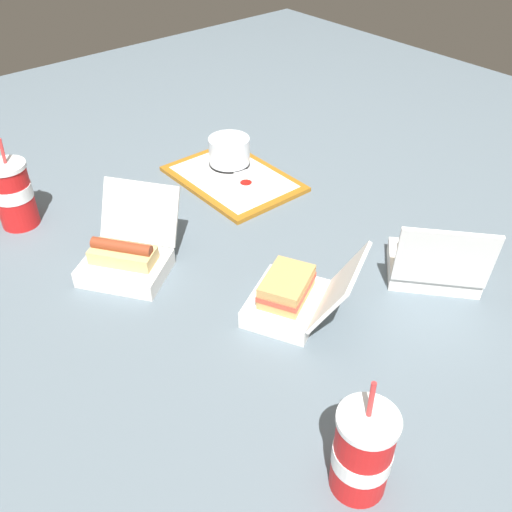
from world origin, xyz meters
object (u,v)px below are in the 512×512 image
clamshell_hotdog_front (435,263)px  clamshell_hotdog_center (127,257)px  clamshell_sandwich_corner (292,296)px  ketchup_cup (246,186)px  plastic_fork (237,196)px  soda_cup_center (362,453)px  cake_container (229,152)px  soda_cup_right (13,194)px  food_tray (233,179)px

clamshell_hotdog_front → clamshell_hotdog_center: 0.69m
clamshell_hotdog_front → clamshell_sandwich_corner: (0.12, 0.32, 0.00)m
ketchup_cup → clamshell_sandwich_corner: size_ratio=0.15×
plastic_fork → soda_cup_center: bearing=155.2°
clamshell_hotdog_front → clamshell_hotdog_center: size_ratio=0.95×
plastic_fork → ketchup_cup: bearing=-74.1°
clamshell_hotdog_front → clamshell_sandwich_corner: size_ratio=0.98×
cake_container → soda_cup_right: (0.12, 0.59, 0.04)m
ketchup_cup → soda_cup_right: soda_cup_right is taller
plastic_fork → soda_cup_center: 0.85m
plastic_fork → clamshell_sandwich_corner: clamshell_sandwich_corner is taller
ketchup_cup → plastic_fork: (-0.01, 0.04, -0.01)m
ketchup_cup → cake_container: bearing=-21.6°
food_tray → plastic_fork: (-0.09, 0.06, 0.01)m
ketchup_cup → clamshell_hotdog_front: clamshell_hotdog_front is taller
clamshell_hotdog_front → clamshell_sandwich_corner: clamshell_hotdog_front is taller
clamshell_hotdog_front → soda_cup_center: bearing=114.3°
soda_cup_center → plastic_fork: bearing=-26.0°
food_tray → clamshell_hotdog_front: (-0.63, -0.07, 0.04)m
cake_container → clamshell_hotdog_front: clamshell_hotdog_front is taller
clamshell_sandwich_corner → soda_cup_center: bearing=151.9°
clamshell_sandwich_corner → soda_cup_right: bearing=23.7°
clamshell_hotdog_center → soda_cup_center: (-0.69, -0.00, 0.04)m
clamshell_hotdog_center → plastic_fork: bearing=-78.9°
cake_container → plastic_fork: bearing=147.8°
clamshell_hotdog_front → soda_cup_center: 0.56m
cake_container → clamshell_hotdog_front: bearing=-177.1°
plastic_fork → soda_cup_right: bearing=62.0°
plastic_fork → soda_cup_center: soda_cup_center is taller
clamshell_sandwich_corner → soda_cup_right: size_ratio=1.17×
ketchup_cup → soda_cup_center: soda_cup_center is taller
cake_container → soda_cup_center: soda_cup_center is taller
ketchup_cup → soda_cup_right: (0.26, 0.53, 0.06)m
soda_cup_right → plastic_fork: bearing=-119.3°
food_tray → plastic_fork: size_ratio=3.39×
soda_cup_right → cake_container: bearing=-101.2°
plastic_fork → clamshell_hotdog_front: size_ratio=0.41×
food_tray → ketchup_cup: 0.09m
food_tray → clamshell_sandwich_corner: size_ratio=1.38×
plastic_fork → food_tray: bearing=-31.8°
clamshell_hotdog_front → soda_cup_right: size_ratio=1.15×
clamshell_sandwich_corner → ketchup_cup: bearing=-28.2°
cake_container → clamshell_hotdog_center: clamshell_hotdog_center is taller
food_tray → clamshell_hotdog_center: size_ratio=1.33×
food_tray → cake_container: cake_container is taller
food_tray → soda_cup_center: soda_cup_center is taller
clamshell_sandwich_corner → clamshell_hotdog_center: size_ratio=0.96×
ketchup_cup → plastic_fork: bearing=104.6°
clamshell_hotdog_front → clamshell_hotdog_center: clamshell_hotdog_front is taller
plastic_fork → cake_container: bearing=-30.9°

